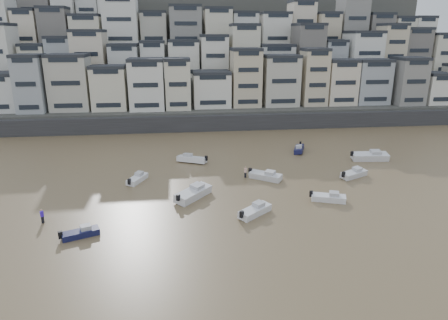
{
  "coord_description": "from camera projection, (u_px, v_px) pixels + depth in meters",
  "views": [
    {
      "loc": [
        3.1,
        -22.9,
        20.98
      ],
      "look_at": [
        9.36,
        30.0,
        4.0
      ],
      "focal_mm": 32.0,
      "sensor_mm": 36.0,
      "label": 1
    }
  ],
  "objects": [
    {
      "name": "boat_h",
      "position": [
        192.0,
        158.0,
        67.65
      ],
      "size": [
        5.77,
        4.0,
        1.51
      ],
      "primitive_type": null,
      "rotation": [
        0.0,
        0.0,
        2.7
      ],
      "color": "silver",
      "rests_on": "ground"
    },
    {
      "name": "boat_a",
      "position": [
        255.0,
        209.0,
        48.05
      ],
      "size": [
        5.08,
        4.68,
        1.42
      ],
      "primitive_type": null,
      "rotation": [
        0.0,
        0.0,
        0.7
      ],
      "color": "silver",
      "rests_on": "ground"
    },
    {
      "name": "boat_g",
      "position": [
        370.0,
        155.0,
        68.61
      ],
      "size": [
        6.88,
        2.77,
        1.83
      ],
      "primitive_type": null,
      "rotation": [
        0.0,
        0.0,
        -0.09
      ],
      "color": "silver",
      "rests_on": "ground"
    },
    {
      "name": "boat_j",
      "position": [
        80.0,
        232.0,
        42.88
      ],
      "size": [
        4.46,
        2.88,
        1.16
      ],
      "primitive_type": null,
      "rotation": [
        0.0,
        0.0,
        0.39
      ],
      "color": "#151841",
      "rests_on": "ground"
    },
    {
      "name": "boat_f",
      "position": [
        137.0,
        178.0,
        58.81
      ],
      "size": [
        3.34,
        4.88,
        1.27
      ],
      "primitive_type": null,
      "rotation": [
        0.0,
        0.0,
        1.14
      ],
      "color": "white",
      "rests_on": "ground"
    },
    {
      "name": "boat_d",
      "position": [
        354.0,
        173.0,
        60.66
      ],
      "size": [
        5.31,
        3.85,
        1.4
      ],
      "primitive_type": null,
      "rotation": [
        0.0,
        0.0,
        0.48
      ],
      "color": "silver",
      "rests_on": "ground"
    },
    {
      "name": "person_blue",
      "position": [
        42.0,
        216.0,
        45.94
      ],
      "size": [
        0.44,
        0.44,
        1.74
      ],
      "primitive_type": null,
      "color": "#3E1CD6",
      "rests_on": "ground"
    },
    {
      "name": "boat_i",
      "position": [
        299.0,
        148.0,
        73.64
      ],
      "size": [
        3.44,
        5.26,
        1.37
      ],
      "primitive_type": null,
      "rotation": [
        0.0,
        0.0,
        -1.96
      ],
      "color": "#141640",
      "rests_on": "ground"
    },
    {
      "name": "person_pink",
      "position": [
        245.0,
        172.0,
        60.48
      ],
      "size": [
        0.44,
        0.44,
        1.74
      ],
      "primitive_type": null,
      "color": "beige",
      "rests_on": "ground"
    },
    {
      "name": "boat_c",
      "position": [
        193.0,
        192.0,
        52.86
      ],
      "size": [
        5.87,
        6.4,
        1.79
      ],
      "primitive_type": null,
      "rotation": [
        0.0,
        0.0,
        0.87
      ],
      "color": "silver",
      "rests_on": "ground"
    },
    {
      "name": "boat_e",
      "position": [
        265.0,
        175.0,
        59.71
      ],
      "size": [
        5.37,
        4.57,
        1.46
      ],
      "primitive_type": null,
      "rotation": [
        0.0,
        0.0,
        -0.63
      ],
      "color": "silver",
      "rests_on": "ground"
    },
    {
      "name": "hillside",
      "position": [
        213.0,
        60.0,
        124.58
      ],
      "size": [
        141.04,
        66.0,
        50.0
      ],
      "color": "#4C4C47",
      "rests_on": "ground"
    },
    {
      "name": "boat_b",
      "position": [
        329.0,
        196.0,
        51.99
      ],
      "size": [
        5.03,
        3.06,
        1.3
      ],
      "primitive_type": null,
      "rotation": [
        0.0,
        0.0,
        -0.34
      ],
      "color": "silver",
      "rests_on": "ground"
    },
    {
      "name": "harbor_wall",
      "position": [
        209.0,
        123.0,
        89.78
      ],
      "size": [
        140.0,
        3.0,
        3.5
      ],
      "primitive_type": "cube",
      "color": "#38383A",
      "rests_on": "ground"
    }
  ]
}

